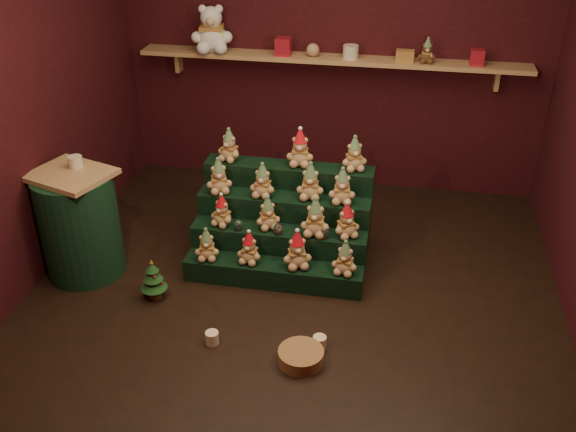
% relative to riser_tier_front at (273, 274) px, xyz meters
% --- Properties ---
extents(ground, '(4.00, 4.00, 0.00)m').
position_rel_riser_tier_front_xyz_m(ground, '(0.18, -0.10, -0.09)').
color(ground, black).
rests_on(ground, ground).
extents(back_wall, '(4.00, 0.10, 2.80)m').
position_rel_riser_tier_front_xyz_m(back_wall, '(0.18, 1.95, 1.31)').
color(back_wall, black).
rests_on(back_wall, ground).
extents(front_wall, '(4.00, 0.10, 2.80)m').
position_rel_riser_tier_front_xyz_m(front_wall, '(0.18, -2.15, 1.31)').
color(front_wall, black).
rests_on(front_wall, ground).
extents(left_wall, '(0.10, 4.00, 2.80)m').
position_rel_riser_tier_front_xyz_m(left_wall, '(-1.87, -0.10, 1.31)').
color(left_wall, black).
rests_on(left_wall, ground).
extents(back_shelf, '(3.60, 0.26, 0.24)m').
position_rel_riser_tier_front_xyz_m(back_shelf, '(0.18, 1.77, 1.20)').
color(back_shelf, '#A97E54').
rests_on(back_shelf, ground).
extents(riser_tier_front, '(1.40, 0.22, 0.18)m').
position_rel_riser_tier_front_xyz_m(riser_tier_front, '(0.00, 0.00, 0.00)').
color(riser_tier_front, black).
rests_on(riser_tier_front, ground).
extents(riser_tier_midfront, '(1.40, 0.22, 0.36)m').
position_rel_riser_tier_front_xyz_m(riser_tier_midfront, '(0.00, 0.22, 0.09)').
color(riser_tier_midfront, black).
rests_on(riser_tier_midfront, ground).
extents(riser_tier_midback, '(1.40, 0.22, 0.54)m').
position_rel_riser_tier_front_xyz_m(riser_tier_midback, '(0.00, 0.44, 0.18)').
color(riser_tier_midback, black).
rests_on(riser_tier_midback, ground).
extents(riser_tier_back, '(1.40, 0.22, 0.72)m').
position_rel_riser_tier_front_xyz_m(riser_tier_back, '(0.00, 0.66, 0.27)').
color(riser_tier_back, black).
rests_on(riser_tier_back, ground).
extents(teddy_0, '(0.22, 0.20, 0.26)m').
position_rel_riser_tier_front_xyz_m(teddy_0, '(-0.52, -0.02, 0.22)').
color(teddy_0, tan).
rests_on(teddy_0, riser_tier_front).
extents(teddy_1, '(0.21, 0.19, 0.26)m').
position_rel_riser_tier_front_xyz_m(teddy_1, '(-0.18, -0.01, 0.22)').
color(teddy_1, tan).
rests_on(teddy_1, riser_tier_front).
extents(teddy_2, '(0.27, 0.26, 0.31)m').
position_rel_riser_tier_front_xyz_m(teddy_2, '(0.19, 0.00, 0.24)').
color(teddy_2, tan).
rests_on(teddy_2, riser_tier_front).
extents(teddy_3, '(0.22, 0.21, 0.27)m').
position_rel_riser_tier_front_xyz_m(teddy_3, '(0.56, -0.02, 0.23)').
color(teddy_3, tan).
rests_on(teddy_3, riser_tier_front).
extents(teddy_4, '(0.23, 0.22, 0.26)m').
position_rel_riser_tier_front_xyz_m(teddy_4, '(-0.45, 0.21, 0.40)').
color(teddy_4, tan).
rests_on(teddy_4, riser_tier_midfront).
extents(teddy_5, '(0.25, 0.24, 0.27)m').
position_rel_riser_tier_front_xyz_m(teddy_5, '(-0.09, 0.24, 0.40)').
color(teddy_5, tan).
rests_on(teddy_5, riser_tier_midfront).
extents(teddy_6, '(0.22, 0.20, 0.31)m').
position_rel_riser_tier_front_xyz_m(teddy_6, '(0.29, 0.20, 0.43)').
color(teddy_6, tan).
rests_on(teddy_6, riser_tier_midfront).
extents(teddy_7, '(0.27, 0.26, 0.28)m').
position_rel_riser_tier_front_xyz_m(teddy_7, '(0.53, 0.22, 0.41)').
color(teddy_7, tan).
rests_on(teddy_7, riser_tier_midfront).
extents(teddy_8, '(0.26, 0.25, 0.29)m').
position_rel_riser_tier_front_xyz_m(teddy_8, '(-0.53, 0.43, 0.59)').
color(teddy_8, tan).
rests_on(teddy_8, riser_tier_midback).
extents(teddy_9, '(0.21, 0.20, 0.28)m').
position_rel_riser_tier_front_xyz_m(teddy_9, '(-0.17, 0.42, 0.59)').
color(teddy_9, tan).
rests_on(teddy_9, riser_tier_midback).
extents(teddy_10, '(0.23, 0.21, 0.30)m').
position_rel_riser_tier_front_xyz_m(teddy_10, '(0.21, 0.46, 0.60)').
color(teddy_10, tan).
rests_on(teddy_10, riser_tier_midback).
extents(teddy_11, '(0.23, 0.21, 0.29)m').
position_rel_riser_tier_front_xyz_m(teddy_11, '(0.47, 0.43, 0.60)').
color(teddy_11, tan).
rests_on(teddy_11, riser_tier_midback).
extents(teddy_12, '(0.24, 0.23, 0.27)m').
position_rel_riser_tier_front_xyz_m(teddy_12, '(-0.50, 0.66, 0.77)').
color(teddy_12, tan).
rests_on(teddy_12, riser_tier_back).
extents(teddy_13, '(0.23, 0.21, 0.31)m').
position_rel_riser_tier_front_xyz_m(teddy_13, '(0.09, 0.68, 0.78)').
color(teddy_13, tan).
rests_on(teddy_13, riser_tier_back).
extents(teddy_14, '(0.25, 0.24, 0.28)m').
position_rel_riser_tier_front_xyz_m(teddy_14, '(0.53, 0.67, 0.77)').
color(teddy_14, tan).
rests_on(teddy_14, riser_tier_back).
extents(snow_globe_a, '(0.06, 0.06, 0.09)m').
position_rel_riser_tier_front_xyz_m(snow_globe_a, '(-0.31, 0.16, 0.31)').
color(snow_globe_a, black).
rests_on(snow_globe_a, riser_tier_midfront).
extents(snow_globe_b, '(0.07, 0.07, 0.09)m').
position_rel_riser_tier_front_xyz_m(snow_globe_b, '(0.01, 0.16, 0.32)').
color(snow_globe_b, black).
rests_on(snow_globe_b, riser_tier_midfront).
extents(snow_globe_c, '(0.07, 0.07, 0.09)m').
position_rel_riser_tier_front_xyz_m(snow_globe_c, '(0.37, 0.16, 0.32)').
color(snow_globe_c, black).
rests_on(snow_globe_c, riser_tier_midfront).
extents(side_table, '(0.69, 0.63, 0.88)m').
position_rel_riser_tier_front_xyz_m(side_table, '(-1.52, -0.10, 0.34)').
color(side_table, '#A97E54').
rests_on(side_table, ground).
extents(table_ornament, '(0.11, 0.11, 0.09)m').
position_rel_riser_tier_front_xyz_m(table_ornament, '(-1.52, -0.00, 0.83)').
color(table_ornament, beige).
rests_on(table_ornament, side_table).
extents(mini_christmas_tree, '(0.20, 0.20, 0.34)m').
position_rel_riser_tier_front_xyz_m(mini_christmas_tree, '(-0.84, -0.35, 0.08)').
color(mini_christmas_tree, '#492F1A').
rests_on(mini_christmas_tree, ground).
extents(mug_left, '(0.09, 0.09, 0.09)m').
position_rel_riser_tier_front_xyz_m(mug_left, '(-0.27, -0.77, -0.04)').
color(mug_left, beige).
rests_on(mug_left, ground).
extents(mug_right, '(0.09, 0.09, 0.09)m').
position_rel_riser_tier_front_xyz_m(mug_right, '(0.47, -0.68, -0.04)').
color(mug_right, beige).
rests_on(mug_right, ground).
extents(wicker_basket, '(0.35, 0.35, 0.10)m').
position_rel_riser_tier_front_xyz_m(wicker_basket, '(0.37, -0.85, -0.04)').
color(wicker_basket, '#A16A41').
rests_on(wicker_basket, ground).
extents(white_bear, '(0.45, 0.42, 0.54)m').
position_rel_riser_tier_front_xyz_m(white_bear, '(-0.93, 1.74, 1.50)').
color(white_bear, white).
rests_on(white_bear, back_shelf).
extents(brown_bear, '(0.16, 0.15, 0.22)m').
position_rel_riser_tier_front_xyz_m(brown_bear, '(1.04, 1.74, 1.34)').
color(brown_bear, '#52301B').
rests_on(brown_bear, back_shelf).
extents(gift_tin_red_a, '(0.14, 0.14, 0.16)m').
position_rel_riser_tier_front_xyz_m(gift_tin_red_a, '(-0.26, 1.75, 1.31)').
color(gift_tin_red_a, '#AE1A29').
rests_on(gift_tin_red_a, back_shelf).
extents(gift_tin_cream, '(0.14, 0.14, 0.12)m').
position_rel_riser_tier_front_xyz_m(gift_tin_cream, '(0.36, 1.75, 1.29)').
color(gift_tin_cream, beige).
rests_on(gift_tin_cream, back_shelf).
extents(gift_tin_red_b, '(0.12, 0.12, 0.14)m').
position_rel_riser_tier_front_xyz_m(gift_tin_red_b, '(1.47, 1.75, 1.30)').
color(gift_tin_red_b, '#AE1A29').
rests_on(gift_tin_red_b, back_shelf).
extents(shelf_plush_ball, '(0.12, 0.12, 0.12)m').
position_rel_riser_tier_front_xyz_m(shelf_plush_ball, '(0.02, 1.75, 1.29)').
color(shelf_plush_ball, tan).
rests_on(shelf_plush_ball, back_shelf).
extents(scarf_gift_box, '(0.16, 0.10, 0.10)m').
position_rel_riser_tier_front_xyz_m(scarf_gift_box, '(0.85, 1.75, 1.28)').
color(scarf_gift_box, '#C44D1B').
rests_on(scarf_gift_box, back_shelf).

